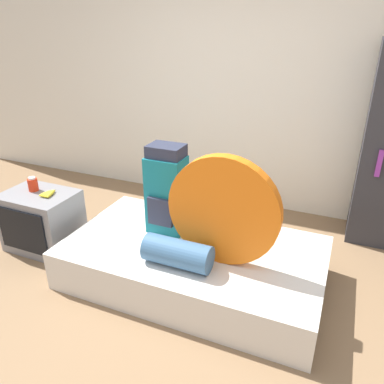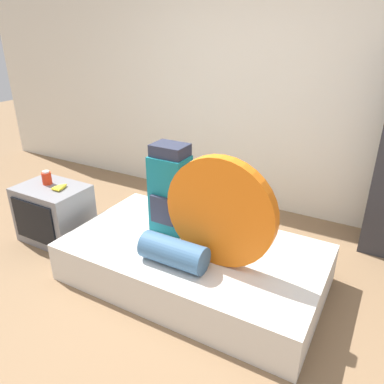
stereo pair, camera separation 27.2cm
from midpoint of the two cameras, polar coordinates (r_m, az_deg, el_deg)
ground_plane at (r=2.78m, az=-8.35°, el=-18.83°), size 16.00×16.00×0.00m
wall_back at (r=4.00m, az=6.66°, el=15.69°), size 8.00×0.05×2.60m
bed at (r=3.01m, az=-2.40°, el=-10.73°), size 1.98×1.12×0.32m
backpack at (r=2.98m, az=-6.50°, el=0.11°), size 0.30×0.25×0.73m
tent_bag at (r=2.55m, az=1.79°, el=-2.97°), size 0.80×0.09×0.80m
sleeping_roll at (r=2.66m, az=-5.19°, el=-9.36°), size 0.49×0.20×0.20m
television at (r=3.68m, az=-23.86°, el=-4.07°), size 0.63×0.47×0.53m
canister at (r=3.63m, az=-25.10°, el=1.03°), size 0.09×0.09×0.13m
banana_bunch at (r=3.50m, az=-23.07°, el=-0.24°), size 0.12×0.16×0.03m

